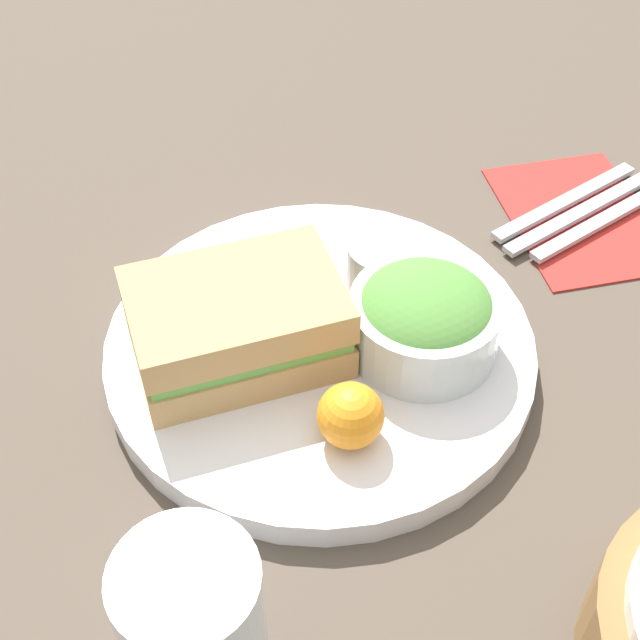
{
  "coord_description": "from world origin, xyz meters",
  "views": [
    {
      "loc": [
        0.09,
        0.42,
        0.49
      ],
      "look_at": [
        0.0,
        0.0,
        0.04
      ],
      "focal_mm": 50.0,
      "sensor_mm": 36.0,
      "label": 1
    }
  ],
  "objects_px": {
    "plate": "(320,350)",
    "sandwich": "(237,324)",
    "salad_bowl": "(425,318)",
    "fork": "(565,201)",
    "dressing_cup": "(384,266)",
    "spoon": "(597,223)",
    "knife": "(581,212)"
  },
  "relations": [
    {
      "from": "sandwich",
      "to": "spoon",
      "type": "bearing_deg",
      "value": -163.82
    },
    {
      "from": "dressing_cup",
      "to": "spoon",
      "type": "bearing_deg",
      "value": -166.73
    },
    {
      "from": "salad_bowl",
      "to": "knife",
      "type": "bearing_deg",
      "value": -144.72
    },
    {
      "from": "knife",
      "to": "plate",
      "type": "bearing_deg",
      "value": 180.0
    },
    {
      "from": "sandwich",
      "to": "spoon",
      "type": "height_order",
      "value": "sandwich"
    },
    {
      "from": "sandwich",
      "to": "fork",
      "type": "height_order",
      "value": "sandwich"
    },
    {
      "from": "fork",
      "to": "dressing_cup",
      "type": "bearing_deg",
      "value": -179.77
    },
    {
      "from": "spoon",
      "to": "sandwich",
      "type": "bearing_deg",
      "value": 173.03
    },
    {
      "from": "sandwich",
      "to": "fork",
      "type": "bearing_deg",
      "value": -157.52
    },
    {
      "from": "sandwich",
      "to": "spoon",
      "type": "relative_size",
      "value": 1.02
    },
    {
      "from": "fork",
      "to": "knife",
      "type": "relative_size",
      "value": 0.95
    },
    {
      "from": "plate",
      "to": "sandwich",
      "type": "height_order",
      "value": "sandwich"
    },
    {
      "from": "dressing_cup",
      "to": "knife",
      "type": "relative_size",
      "value": 0.32
    },
    {
      "from": "plate",
      "to": "fork",
      "type": "height_order",
      "value": "plate"
    },
    {
      "from": "dressing_cup",
      "to": "fork",
      "type": "xyz_separation_m",
      "value": [
        -0.19,
        -0.08,
        -0.03
      ]
    },
    {
      "from": "plate",
      "to": "sandwich",
      "type": "distance_m",
      "value": 0.07
    },
    {
      "from": "fork",
      "to": "knife",
      "type": "height_order",
      "value": "same"
    },
    {
      "from": "dressing_cup",
      "to": "spoon",
      "type": "distance_m",
      "value": 0.21
    },
    {
      "from": "salad_bowl",
      "to": "dressing_cup",
      "type": "xyz_separation_m",
      "value": [
        0.01,
        -0.07,
        -0.01
      ]
    },
    {
      "from": "salad_bowl",
      "to": "fork",
      "type": "bearing_deg",
      "value": -140.29
    },
    {
      "from": "fork",
      "to": "spoon",
      "type": "relative_size",
      "value": 1.11
    },
    {
      "from": "dressing_cup",
      "to": "fork",
      "type": "bearing_deg",
      "value": -156.63
    },
    {
      "from": "sandwich",
      "to": "dressing_cup",
      "type": "distance_m",
      "value": 0.12
    },
    {
      "from": "fork",
      "to": "spoon",
      "type": "distance_m",
      "value": 0.04
    },
    {
      "from": "sandwich",
      "to": "salad_bowl",
      "type": "height_order",
      "value": "sandwich"
    },
    {
      "from": "salad_bowl",
      "to": "spoon",
      "type": "distance_m",
      "value": 0.22
    },
    {
      "from": "plate",
      "to": "fork",
      "type": "bearing_deg",
      "value": -153.07
    },
    {
      "from": "dressing_cup",
      "to": "fork",
      "type": "height_order",
      "value": "dressing_cup"
    },
    {
      "from": "plate",
      "to": "salad_bowl",
      "type": "bearing_deg",
      "value": 162.17
    },
    {
      "from": "salad_bowl",
      "to": "fork",
      "type": "height_order",
      "value": "salad_bowl"
    },
    {
      "from": "plate",
      "to": "spoon",
      "type": "xyz_separation_m",
      "value": [
        -0.26,
        -0.09,
        -0.0
      ]
    },
    {
      "from": "plate",
      "to": "sandwich",
      "type": "bearing_deg",
      "value": 0.82
    }
  ]
}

